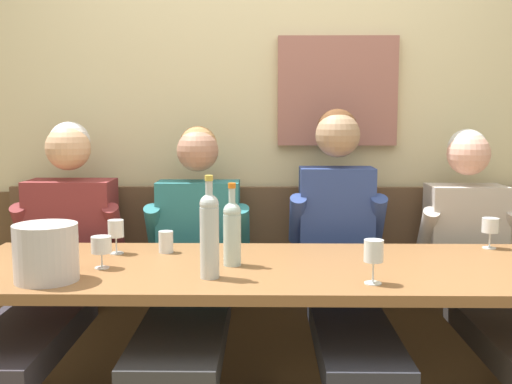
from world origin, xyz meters
The scene contains 16 objects.
room_wall_back centered at (0.00, 1.09, 1.40)m, with size 6.80×0.12×2.80m.
wood_wainscot_panel centered at (0.00, 1.04, 0.45)m, with size 6.80×0.03×0.91m, color brown.
wall_bench centered at (0.00, 0.83, 0.28)m, with size 2.70×0.42×0.94m.
dining_table centered at (0.00, 0.16, 0.66)m, with size 2.40×0.80×0.73m.
person_right_seat centered at (-0.97, 0.49, 0.63)m, with size 0.52×1.24×1.28m.
person_left_seat centered at (-0.34, 0.45, 0.61)m, with size 0.51×1.23×1.26m.
person_center_left_seat centered at (0.34, 0.49, 0.66)m, with size 0.47×1.24×1.35m.
person_center_right_seat centered at (0.98, 0.48, 0.62)m, with size 0.47×1.23×1.25m.
ice_bucket centered at (-0.78, -0.08, 0.84)m, with size 0.22×0.22×0.20m, color #BCB9BC.
wine_bottle_amber_mid centered at (-0.21, -0.03, 0.90)m, with size 0.07×0.07×0.37m.
wine_bottle_clear_water centered at (-0.14, 0.16, 0.87)m, with size 0.07×0.07×0.32m.
wine_glass_mid_right centered at (-0.64, 0.10, 0.82)m, with size 0.08×0.08×0.12m.
wine_glass_left_end centered at (-0.64, 0.35, 0.83)m, with size 0.07×0.07×0.14m.
wine_glass_right_end centered at (0.98, 0.47, 0.83)m, with size 0.07×0.07×0.13m.
wine_glass_near_bucket centered at (0.37, -0.10, 0.84)m, with size 0.07×0.07×0.16m.
water_tumbler_right centered at (-0.43, 0.37, 0.78)m, with size 0.06×0.06×0.09m, color silver.
Camera 1 is at (-0.01, -2.19, 1.33)m, focal length 43.10 mm.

